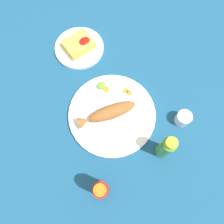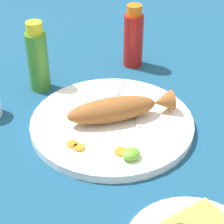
{
  "view_description": "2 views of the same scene",
  "coord_description": "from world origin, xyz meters",
  "px_view_note": "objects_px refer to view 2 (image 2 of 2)",
  "views": [
    {
      "loc": [
        -0.17,
        -0.22,
        0.84
      ],
      "look_at": [
        0.0,
        0.0,
        0.04
      ],
      "focal_mm": 35.0,
      "sensor_mm": 36.0,
      "label": 1
    },
    {
      "loc": [
        0.38,
        0.59,
        0.53
      ],
      "look_at": [
        0.0,
        0.0,
        0.04
      ],
      "focal_mm": 65.0,
      "sensor_mm": 36.0,
      "label": 2
    }
  ],
  "objects_px": {
    "main_plate": "(112,123)",
    "fork_near": "(115,96)",
    "hot_sauce_bottle_green": "(38,59)",
    "fork_far": "(134,100)",
    "fried_fish": "(119,109)",
    "hot_sauce_bottle_red": "(133,38)"
  },
  "relations": [
    {
      "from": "main_plate",
      "to": "fork_far",
      "type": "distance_m",
      "value": 0.09
    },
    {
      "from": "fork_far",
      "to": "hot_sauce_bottle_red",
      "type": "relative_size",
      "value": 0.99
    },
    {
      "from": "fork_near",
      "to": "fried_fish",
      "type": "bearing_deg",
      "value": -166.67
    },
    {
      "from": "fried_fish",
      "to": "hot_sauce_bottle_red",
      "type": "height_order",
      "value": "hot_sauce_bottle_red"
    },
    {
      "from": "main_plate",
      "to": "fork_far",
      "type": "height_order",
      "value": "fork_far"
    },
    {
      "from": "fork_near",
      "to": "hot_sauce_bottle_green",
      "type": "height_order",
      "value": "hot_sauce_bottle_green"
    },
    {
      "from": "main_plate",
      "to": "fork_near",
      "type": "distance_m",
      "value": 0.09
    },
    {
      "from": "fork_near",
      "to": "hot_sauce_bottle_green",
      "type": "xyz_separation_m",
      "value": [
        0.12,
        -0.16,
        0.06
      ]
    },
    {
      "from": "fork_far",
      "to": "fried_fish",
      "type": "bearing_deg",
      "value": 150.72
    },
    {
      "from": "fried_fish",
      "to": "main_plate",
      "type": "bearing_deg",
      "value": -0.0
    },
    {
      "from": "fried_fish",
      "to": "hot_sauce_bottle_red",
      "type": "relative_size",
      "value": 1.42
    },
    {
      "from": "fried_fish",
      "to": "fork_near",
      "type": "height_order",
      "value": "fried_fish"
    },
    {
      "from": "hot_sauce_bottle_green",
      "to": "fork_near",
      "type": "bearing_deg",
      "value": 126.1
    },
    {
      "from": "fried_fish",
      "to": "fork_near",
      "type": "relative_size",
      "value": 1.61
    },
    {
      "from": "fried_fish",
      "to": "fork_far",
      "type": "xyz_separation_m",
      "value": [
        -0.07,
        -0.04,
        -0.02
      ]
    },
    {
      "from": "main_plate",
      "to": "fork_near",
      "type": "relative_size",
      "value": 2.37
    },
    {
      "from": "fork_far",
      "to": "hot_sauce_bottle_green",
      "type": "distance_m",
      "value": 0.25
    },
    {
      "from": "fried_fish",
      "to": "fork_far",
      "type": "distance_m",
      "value": 0.08
    },
    {
      "from": "fried_fish",
      "to": "fork_near",
      "type": "bearing_deg",
      "value": -101.32
    },
    {
      "from": "main_plate",
      "to": "fried_fish",
      "type": "relative_size",
      "value": 1.47
    },
    {
      "from": "hot_sauce_bottle_red",
      "to": "hot_sauce_bottle_green",
      "type": "bearing_deg",
      "value": -5.1
    },
    {
      "from": "fried_fish",
      "to": "fork_far",
      "type": "bearing_deg",
      "value": -133.25
    }
  ]
}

